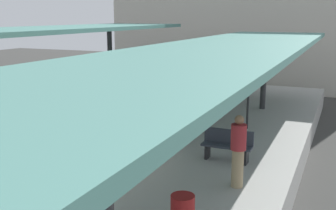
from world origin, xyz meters
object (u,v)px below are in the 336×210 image
object	(u,v)px
platform_bench	(227,144)
platform_sign	(249,84)
commuter_train	(170,91)
passenger_near_bench	(238,150)

from	to	relation	value
platform_bench	platform_sign	xyz separation A→B (m)	(-0.23, 3.46, 1.16)
platform_bench	platform_sign	size ratio (longest dim) A/B	0.63
commuter_train	platform_sign	size ratio (longest dim) A/B	5.01
commuter_train	passenger_near_bench	distance (m)	8.79
commuter_train	passenger_near_bench	bearing A→B (deg)	-56.48
commuter_train	platform_sign	distance (m)	4.57
commuter_train	platform_sign	bearing A→B (deg)	-29.18
platform_bench	platform_sign	world-z (taller)	platform_sign
platform_sign	passenger_near_bench	size ratio (longest dim) A/B	1.27
platform_bench	passenger_near_bench	bearing A→B (deg)	-67.20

